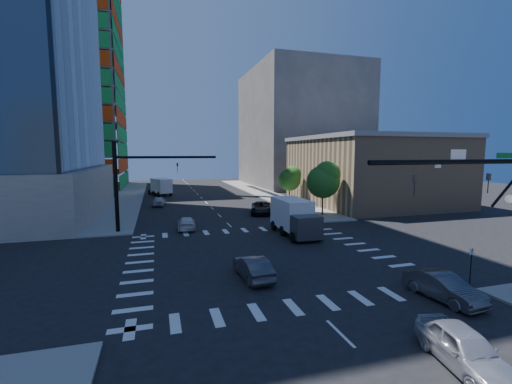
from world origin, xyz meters
name	(u,v)px	position (x,y,z in m)	size (l,w,h in m)	color
ground	(261,256)	(0.00, 0.00, 0.00)	(160.00, 160.00, 0.00)	black
road_markings	(261,256)	(0.00, 0.00, 0.01)	(20.00, 20.00, 0.01)	silver
sidewalk_ne	(262,193)	(12.50, 40.00, 0.07)	(5.00, 60.00, 0.15)	gray
sidewalk_nw	(129,197)	(-12.50, 40.00, 0.07)	(5.00, 60.00, 0.15)	gray
construction_building	(59,77)	(-27.41, 61.93, 24.61)	(25.16, 34.50, 70.60)	slate
commercial_building	(371,170)	(25.00, 22.00, 5.31)	(20.50, 22.50, 10.60)	tan
bg_building_ne	(300,129)	(27.00, 55.00, 14.00)	(24.00, 30.00, 28.00)	#5C5652
signal_mast_nw	(132,178)	(-10.00, 11.50, 5.49)	(10.20, 0.40, 9.00)	black
tree_south	(324,179)	(12.63, 13.90, 4.69)	(4.16, 4.16, 6.82)	#382316
tree_north	(290,178)	(12.93, 25.90, 3.99)	(3.54, 3.52, 5.78)	#382316
no_parking_sign	(471,261)	(10.70, -9.00, 1.38)	(0.30, 0.06, 2.20)	black
car_nb_near	(465,348)	(3.19, -15.45, 0.75)	(1.76, 4.38, 1.49)	#B9BAC2
car_nb_right	(443,287)	(7.21, -10.44, 0.73)	(1.54, 4.41, 1.45)	#4B4A4F
car_nb_far	(261,208)	(5.53, 17.78, 0.78)	(2.60, 5.64, 1.57)	black
car_sb_near	(186,223)	(-4.74, 11.20, 0.64)	(1.78, 4.38, 1.27)	silver
car_sb_mid	(159,201)	(-7.35, 28.40, 0.73)	(1.73, 4.30, 1.47)	#AFB2B7
car_sb_cross	(253,267)	(-1.90, -4.43, 0.71)	(1.51, 4.34, 1.43)	#434246
box_truck_near	(295,220)	(5.18, 5.40, 1.52)	(2.80, 6.56, 3.44)	black
box_truck_far	(159,188)	(-7.14, 42.57, 1.40)	(4.56, 6.53, 3.16)	black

